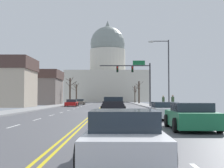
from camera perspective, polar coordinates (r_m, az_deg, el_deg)
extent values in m
cube|color=#505055|center=(35.41, -2.86, -5.02)|extent=(14.00, 180.00, 0.06)
cube|color=yellow|center=(35.41, -3.06, -4.97)|extent=(0.10, 176.40, 0.00)
cube|color=yellow|center=(35.40, -2.67, -4.97)|extent=(0.10, 176.40, 0.00)
cube|color=silver|center=(11.48, 9.11, -9.99)|extent=(0.12, 2.20, 0.00)
cube|color=silver|center=(16.60, 6.21, -7.70)|extent=(0.12, 2.20, 0.00)
cube|color=silver|center=(21.76, 4.69, -6.48)|extent=(0.12, 2.20, 0.00)
cube|color=silver|center=(26.94, 3.76, -5.73)|extent=(0.12, 2.20, 0.00)
cube|color=silver|center=(32.12, 3.13, -5.22)|extent=(0.12, 2.20, 0.00)
cube|color=silver|center=(37.31, 2.68, -4.85)|extent=(0.12, 2.20, 0.00)
cube|color=silver|center=(42.50, 2.33, -4.57)|extent=(0.12, 2.20, 0.00)
cube|color=silver|center=(47.69, 2.07, -4.35)|extent=(0.12, 2.20, 0.00)
cube|color=silver|center=(52.89, 1.85, -4.17)|extent=(0.12, 2.20, 0.00)
cube|color=silver|center=(58.08, 1.67, -4.03)|extent=(0.12, 2.20, 0.00)
cube|color=silver|center=(63.28, 1.53, -3.91)|extent=(0.12, 2.20, 0.00)
cube|color=silver|center=(68.48, 1.40, -3.81)|extent=(0.12, 2.20, 0.00)
cube|color=silver|center=(73.67, 1.29, -3.72)|extent=(0.12, 2.20, 0.00)
cube|color=silver|center=(78.87, 1.20, -3.64)|extent=(0.12, 2.20, 0.00)
cube|color=silver|center=(84.07, 1.12, -3.58)|extent=(0.12, 2.20, 0.00)
cube|color=silver|center=(89.27, 1.05, -3.52)|extent=(0.12, 2.20, 0.00)
cube|color=silver|center=(94.46, 0.98, -3.46)|extent=(0.12, 2.20, 0.00)
cube|color=silver|center=(99.66, 0.93, -3.42)|extent=(0.12, 2.20, 0.00)
cube|color=silver|center=(17.30, -17.72, -7.39)|extent=(0.12, 2.20, 0.00)
cube|color=silver|center=(22.30, -13.66, -6.32)|extent=(0.12, 2.20, 0.00)
cube|color=silver|center=(27.37, -11.10, -5.64)|extent=(0.12, 2.20, 0.00)
cube|color=silver|center=(32.49, -9.34, -5.16)|extent=(0.12, 2.20, 0.00)
cube|color=silver|center=(37.62, -8.07, -4.81)|extent=(0.12, 2.20, 0.00)
cube|color=silver|center=(42.78, -7.11, -4.54)|extent=(0.12, 2.20, 0.00)
cube|color=silver|center=(47.94, -6.35, -4.33)|extent=(0.12, 2.20, 0.00)
cube|color=silver|center=(53.11, -5.74, -4.16)|extent=(0.12, 2.20, 0.00)
cube|color=silver|center=(58.29, -5.24, -4.02)|extent=(0.12, 2.20, 0.00)
cube|color=silver|center=(63.46, -4.82, -3.90)|extent=(0.12, 2.20, 0.00)
cube|color=silver|center=(68.65, -4.46, -3.80)|extent=(0.12, 2.20, 0.00)
cube|color=silver|center=(73.83, -4.16, -3.71)|extent=(0.12, 2.20, 0.00)
cube|color=silver|center=(79.02, -3.89, -3.64)|extent=(0.12, 2.20, 0.00)
cube|color=silver|center=(84.21, -3.66, -3.57)|extent=(0.12, 2.20, 0.00)
cube|color=silver|center=(89.40, -3.45, -3.51)|extent=(0.12, 2.20, 0.00)
cube|color=silver|center=(94.59, -3.27, -3.46)|extent=(0.12, 2.20, 0.00)
cube|color=silver|center=(99.78, -3.10, -3.41)|extent=(0.12, 2.20, 0.00)
cube|color=gray|center=(36.01, 10.82, -4.78)|extent=(3.00, 180.00, 0.14)
cube|color=gray|center=(36.80, -16.24, -4.68)|extent=(3.00, 180.00, 0.14)
cylinder|color=#28282D|center=(48.63, 6.86, -0.15)|extent=(0.22, 0.22, 6.77)
cylinder|color=#28282D|center=(48.53, 2.26, 3.38)|extent=(7.80, 0.16, 0.16)
cube|color=black|center=(48.54, 3.65, 2.72)|extent=(0.32, 0.28, 0.92)
sphere|color=red|center=(48.41, 3.66, 3.06)|extent=(0.22, 0.22, 0.22)
sphere|color=#332B05|center=(48.38, 3.66, 2.73)|extent=(0.22, 0.22, 0.22)
sphere|color=black|center=(48.36, 3.66, 2.40)|extent=(0.22, 0.22, 0.22)
cube|color=black|center=(48.44, 0.88, 2.72)|extent=(0.32, 0.28, 0.92)
sphere|color=red|center=(48.31, 0.88, 3.07)|extent=(0.22, 0.22, 0.22)
sphere|color=#332B05|center=(48.28, 0.88, 2.74)|extent=(0.22, 0.22, 0.22)
sphere|color=black|center=(48.26, 0.88, 2.41)|extent=(0.22, 0.22, 0.22)
cube|color=#146033|center=(48.74, 4.83, 3.89)|extent=(1.90, 0.06, 0.70)
cylinder|color=#333338|center=(36.22, 10.25, 1.70)|extent=(0.14, 0.14, 8.04)
cylinder|color=#333338|center=(36.54, 8.62, 7.77)|extent=(2.03, 0.09, 0.09)
cube|color=#B2B2AD|center=(36.39, 7.03, 7.69)|extent=(0.56, 0.24, 0.16)
cube|color=beige|center=(118.61, -0.93, -0.55)|extent=(30.41, 21.25, 11.30)
cylinder|color=beige|center=(119.38, -0.93, 4.24)|extent=(13.54, 13.54, 8.67)
sphere|color=gray|center=(120.34, -0.93, 7.38)|extent=(13.20, 13.20, 13.20)
cone|color=gray|center=(121.93, -0.92, 11.00)|extent=(1.80, 1.80, 2.40)
cube|color=silver|center=(43.31, -0.17, -3.88)|extent=(2.04, 4.32, 0.67)
cube|color=#232D38|center=(43.09, -0.16, -3.14)|extent=(1.73, 2.06, 0.46)
cylinder|color=black|center=(44.61, -1.44, -4.07)|extent=(0.24, 0.65, 0.64)
cylinder|color=black|center=(44.67, 0.99, -4.07)|extent=(0.24, 0.65, 0.64)
cylinder|color=black|center=(41.97, -1.40, -4.16)|extent=(0.24, 0.65, 0.64)
cylinder|color=black|center=(42.04, 1.19, -4.16)|extent=(0.24, 0.65, 0.64)
cube|color=black|center=(36.40, -0.02, -4.22)|extent=(1.84, 4.29, 0.57)
cube|color=#232D38|center=(36.30, -0.02, -3.43)|extent=(1.61, 1.96, 0.44)
cylinder|color=black|center=(37.73, -1.42, -4.34)|extent=(0.22, 0.64, 0.64)
cylinder|color=black|center=(37.75, 1.35, -4.34)|extent=(0.22, 0.64, 0.64)
cylinder|color=black|center=(35.08, -1.49, -4.48)|extent=(0.22, 0.64, 0.64)
cylinder|color=black|center=(35.10, 1.49, -4.48)|extent=(0.22, 0.64, 0.64)
cube|color=black|center=(29.05, 0.13, -4.32)|extent=(2.02, 5.70, 0.76)
cube|color=#1E2833|center=(29.83, 0.15, -2.96)|extent=(1.80, 1.95, 0.60)
cube|color=black|center=(26.27, 0.06, -3.43)|extent=(1.77, 0.13, 0.22)
cylinder|color=black|center=(30.78, -1.63, -4.60)|extent=(0.29, 0.80, 0.80)
cylinder|color=black|center=(30.76, 1.97, -4.60)|extent=(0.29, 0.80, 0.80)
cylinder|color=black|center=(27.39, -1.93, -4.85)|extent=(0.29, 0.80, 0.80)
cylinder|color=black|center=(27.36, 2.12, -4.85)|extent=(0.29, 0.80, 0.80)
cube|color=silver|center=(22.44, 9.40, -5.09)|extent=(1.88, 4.54, 0.66)
cube|color=#232D38|center=(22.27, 9.46, -3.76)|extent=(1.63, 2.04, 0.39)
cylinder|color=black|center=(23.69, 6.63, -5.39)|extent=(0.23, 0.64, 0.64)
cylinder|color=black|center=(23.99, 10.94, -5.32)|extent=(0.23, 0.64, 0.64)
cylinder|color=black|center=(20.92, 7.65, -5.76)|extent=(0.23, 0.64, 0.64)
cylinder|color=black|center=(21.26, 12.51, -5.67)|extent=(0.23, 0.64, 0.64)
cube|color=#1E7247|center=(15.24, 14.14, -6.19)|extent=(2.02, 4.33, 0.70)
cube|color=#232D38|center=(15.08, 14.24, -4.12)|extent=(1.72, 2.02, 0.41)
cylinder|color=black|center=(16.39, 9.92, -6.63)|extent=(0.24, 0.65, 0.64)
cylinder|color=black|center=(16.76, 16.34, -6.48)|extent=(0.24, 0.65, 0.64)
cylinder|color=black|center=(13.78, 11.48, -7.40)|extent=(0.24, 0.65, 0.64)
cylinder|color=black|center=(14.22, 19.03, -7.16)|extent=(0.24, 0.65, 0.64)
cube|color=silver|center=(7.62, 2.08, -10.39)|extent=(1.83, 4.56, 0.59)
cube|color=#232D38|center=(7.47, 2.08, -6.53)|extent=(1.57, 2.06, 0.45)
cylinder|color=black|center=(9.06, -3.64, -10.00)|extent=(0.23, 0.64, 0.64)
cylinder|color=black|center=(9.09, 7.48, -9.96)|extent=(0.23, 0.64, 0.64)
cylinder|color=black|center=(6.30, -5.81, -13.28)|extent=(0.23, 0.64, 0.64)
cylinder|color=black|center=(6.34, 10.36, -13.20)|extent=(0.23, 0.64, 0.64)
cube|color=#B71414|center=(55.00, -7.52, -3.61)|extent=(1.90, 4.56, 0.61)
cube|color=#232D38|center=(55.17, -7.49, -3.05)|extent=(1.67, 1.97, 0.47)
cylinder|color=black|center=(53.49, -6.70, -3.80)|extent=(0.22, 0.64, 0.64)
cylinder|color=black|center=(53.73, -8.71, -3.78)|extent=(0.22, 0.64, 0.64)
cylinder|color=black|center=(56.30, -6.38, -3.74)|extent=(0.22, 0.64, 0.64)
cylinder|color=black|center=(56.53, -8.29, -3.72)|extent=(0.22, 0.64, 0.64)
cube|color=#6B6056|center=(68.16, -6.05, -3.39)|extent=(1.95, 4.64, 0.65)
cube|color=#232D38|center=(68.25, -6.03, -2.95)|extent=(1.67, 2.28, 0.41)
cylinder|color=black|center=(66.63, -5.42, -3.56)|extent=(0.24, 0.65, 0.64)
cylinder|color=black|center=(66.87, -6.99, -3.55)|extent=(0.24, 0.65, 0.64)
cylinder|color=black|center=(69.46, -5.14, -3.52)|extent=(0.24, 0.65, 0.64)
cylinder|color=black|center=(69.69, -6.65, -3.51)|extent=(0.24, 0.65, 0.64)
cube|color=tan|center=(79.26, -14.53, -1.07)|extent=(13.93, 7.92, 6.87)
cube|color=#47332D|center=(79.46, -14.49, 1.85)|extent=(14.49, 8.23, 1.24)
cube|color=slate|center=(69.18, -14.69, -1.43)|extent=(12.02, 9.15, 5.52)
cube|color=#47332D|center=(69.34, -14.65, 1.60)|extent=(12.50, 9.52, 1.81)
cylinder|color=#423328|center=(79.59, 4.85, -1.51)|extent=(0.39, 0.39, 5.60)
cylinder|color=#423328|center=(79.26, 4.93, -0.45)|extent=(0.26, 0.85, 0.95)
cylinder|color=#423328|center=(79.75, 4.54, -0.13)|extent=(0.90, 0.34, 0.72)
cylinder|color=#423328|center=(80.06, 5.25, 0.11)|extent=(1.27, 0.76, 1.24)
cylinder|color=#423328|center=(79.95, 4.61, -0.31)|extent=(0.68, 0.74, 0.72)
cylinder|color=#423328|center=(80.25, 4.96, -0.93)|extent=(0.52, 1.30, 0.77)
cylinder|color=#423328|center=(79.69, 4.57, -0.75)|extent=(0.84, 0.32, 0.89)
cylinder|color=#423328|center=(79.97, 4.88, 0.26)|extent=(0.28, 0.70, 0.95)
cylinder|color=#423328|center=(90.35, -6.67, -1.75)|extent=(0.37, 0.37, 5.22)
cylinder|color=#423328|center=(90.15, -6.96, -0.52)|extent=(0.97, 0.70, 1.03)
cylinder|color=#423328|center=(89.91, -6.46, -0.29)|extent=(0.88, 1.05, 1.33)
cylinder|color=#423328|center=(91.16, -6.94, -0.12)|extent=(1.14, 1.43, 0.89)
cylinder|color=#423328|center=(90.10, -7.15, -0.98)|extent=(1.52, 0.82, 1.10)
cylinder|color=#423328|center=(89.71, -6.76, -0.07)|extent=(0.21, 1.52, 1.23)
cylinder|color=#423328|center=(90.65, -6.84, -0.66)|extent=(0.73, 0.55, 1.26)
cylinder|color=#423328|center=(90.58, -6.83, -0.70)|extent=(0.70, 0.47, 0.91)
cylinder|color=#423328|center=(86.12, 4.10, -1.87)|extent=(0.26, 0.26, 4.75)
cylinder|color=#423328|center=(85.92, 4.37, -0.89)|extent=(0.90, 0.68, 1.29)
cylinder|color=#423328|center=(86.72, 3.87, -0.76)|extent=(0.71, 1.26, 1.11)
cylinder|color=#423328|center=(86.40, 4.26, -1.35)|extent=(0.65, 0.62, 0.86)
cylinder|color=#423328|center=(86.11, 3.87, -1.21)|extent=(0.75, 0.08, 1.02)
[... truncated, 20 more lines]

